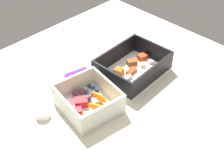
{
  "coord_description": "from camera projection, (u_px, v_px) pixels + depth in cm",
  "views": [
    {
      "loc": [
        -45.67,
        -42.89,
        58.02
      ],
      "look_at": [
        -1.49,
        0.62,
        4.0
      ],
      "focal_mm": 48.26,
      "sensor_mm": 36.0,
      "label": 1
    }
  ],
  "objects": [
    {
      "name": "fruit_bowl",
      "position": [
        88.0,
        102.0,
        0.77
      ],
      "size": [
        15.25,
        16.26,
        6.14
      ],
      "rotation": [
        0.0,
        0.0,
        -0.16
      ],
      "color": "silver",
      "rests_on": "table_surface"
    },
    {
      "name": "candy_bar",
      "position": [
        77.0,
        74.0,
        0.88
      ],
      "size": [
        7.38,
        4.15,
        1.2
      ],
      "primitive_type": "cube",
      "rotation": [
        0.0,
        0.0,
        -0.27
      ],
      "color": "#51197A",
      "rests_on": "table_surface"
    },
    {
      "name": "pasta_container",
      "position": [
        133.0,
        68.0,
        0.88
      ],
      "size": [
        19.73,
        15.46,
        6.3
      ],
      "rotation": [
        0.0,
        0.0,
        0.04
      ],
      "color": "white",
      "rests_on": "table_surface"
    },
    {
      "name": "paper_cup_liner",
      "position": [
        42.0,
        113.0,
        0.75
      ],
      "size": [
        3.81,
        3.81,
        1.98
      ],
      "primitive_type": "cylinder",
      "color": "white",
      "rests_on": "table_surface"
    },
    {
      "name": "table_surface",
      "position": [
        117.0,
        91.0,
        0.85
      ],
      "size": [
        80.0,
        80.0,
        2.0
      ],
      "primitive_type": "cube",
      "color": "beige",
      "rests_on": "ground"
    }
  ]
}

